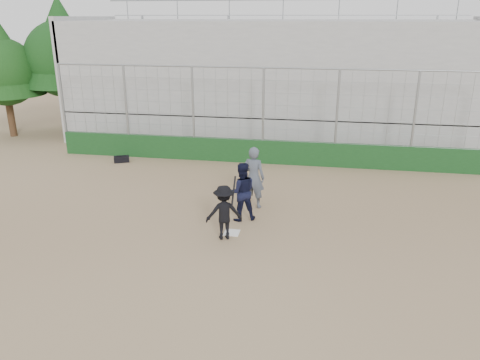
% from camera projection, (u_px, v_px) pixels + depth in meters
% --- Properties ---
extents(ground, '(90.00, 90.00, 0.00)m').
position_uv_depth(ground, '(232.00, 233.00, 13.58)').
color(ground, brown).
rests_on(ground, ground).
extents(home_plate, '(0.44, 0.44, 0.02)m').
position_uv_depth(home_plate, '(232.00, 233.00, 13.58)').
color(home_plate, white).
rests_on(home_plate, ground).
extents(backstop, '(18.10, 0.25, 4.04)m').
position_uv_depth(backstop, '(263.00, 141.00, 19.77)').
color(backstop, '#123916').
rests_on(backstop, ground).
extents(bleachers, '(20.25, 6.70, 6.98)m').
position_uv_depth(bleachers, '(276.00, 79.00, 23.72)').
color(bleachers, '#949494').
rests_on(bleachers, ground).
extents(tree_left, '(4.48, 4.48, 7.00)m').
position_uv_depth(tree_left, '(62.00, 48.00, 24.14)').
color(tree_left, '#3A2715').
rests_on(tree_left, ground).
extents(tree_right, '(3.84, 3.84, 6.00)m').
position_uv_depth(tree_right, '(2.00, 63.00, 23.36)').
color(tree_right, '#382314').
rests_on(tree_right, ground).
extents(batter_at_plate, '(1.15, 0.88, 1.75)m').
position_uv_depth(batter_at_plate, '(224.00, 212.00, 13.02)').
color(batter_at_plate, black).
rests_on(batter_at_plate, ground).
extents(catcher_crouched, '(1.10, 1.00, 1.24)m').
position_uv_depth(catcher_crouched, '(241.00, 201.00, 14.24)').
color(catcher_crouched, black).
rests_on(catcher_crouched, ground).
extents(umpire, '(0.84, 0.66, 1.84)m').
position_uv_depth(umpire, '(254.00, 180.00, 15.18)').
color(umpire, '#464E59').
rests_on(umpire, ground).
extents(equipment_bag, '(0.69, 0.51, 0.31)m').
position_uv_depth(equipment_bag, '(122.00, 159.00, 20.12)').
color(equipment_bag, black).
rests_on(equipment_bag, ground).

